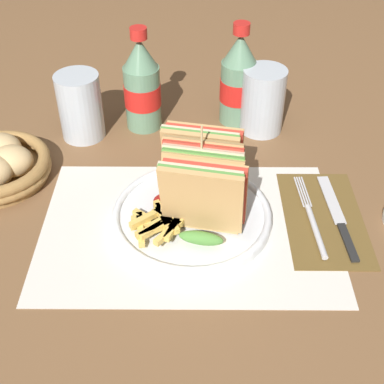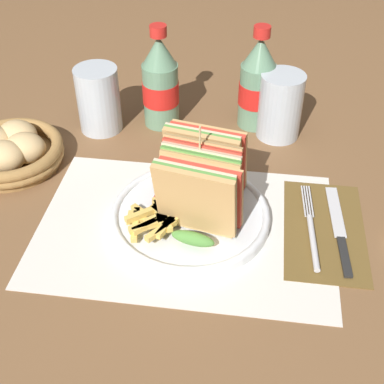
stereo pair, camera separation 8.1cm
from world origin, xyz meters
name	(u,v)px [view 1 (the left image)]	position (x,y,z in m)	size (l,w,h in m)	color
ground_plane	(201,231)	(0.00, 0.00, 0.00)	(4.00, 4.00, 0.00)	brown
placemat	(189,228)	(-0.02, 0.01, 0.00)	(0.45, 0.31, 0.00)	silver
plate_main	(192,215)	(-0.01, 0.02, 0.01)	(0.24, 0.24, 0.02)	white
club_sandwich	(203,181)	(0.00, 0.03, 0.07)	(0.13, 0.19, 0.16)	tan
fries_pile	(160,221)	(-0.06, -0.01, 0.03)	(0.10, 0.12, 0.02)	#E0B756
ketchup_blob	(165,201)	(-0.05, 0.04, 0.03)	(0.04, 0.03, 0.01)	maroon
napkin	(323,217)	(0.19, 0.03, 0.00)	(0.12, 0.22, 0.00)	brown
fork	(313,222)	(0.17, 0.01, 0.01)	(0.02, 0.18, 0.01)	silver
knife	(338,217)	(0.21, 0.03, 0.01)	(0.03, 0.19, 0.00)	black
coke_bottle_near	(142,86)	(-0.11, 0.29, 0.08)	(0.07, 0.07, 0.20)	slate
coke_bottle_far	(238,81)	(0.07, 0.31, 0.08)	(0.07, 0.07, 0.20)	slate
glass_near	(262,104)	(0.12, 0.28, 0.05)	(0.08, 0.08, 0.12)	silver
glass_far	(80,106)	(-0.22, 0.26, 0.06)	(0.08, 0.08, 0.12)	silver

